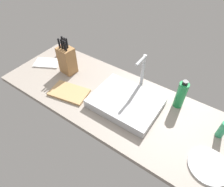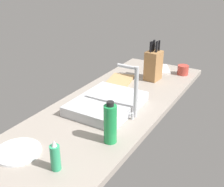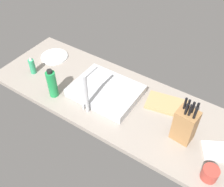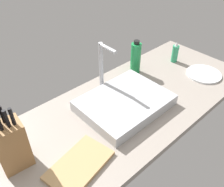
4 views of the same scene
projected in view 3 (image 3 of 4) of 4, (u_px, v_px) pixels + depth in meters
The scene contains 10 objects.
countertop_slab at pixel (114, 100), 181.40cm from camera, with size 183.41×64.32×3.50cm, color gray.
sink_basin at pixel (106, 91), 180.83cm from camera, with size 45.78×35.21×6.08cm, color #B7BABF.
faucet at pixel (87, 91), 160.10cm from camera, with size 5.50×12.82×30.55cm.
knife_block at pixel (185, 125), 148.65cm from camera, with size 12.90×10.97×29.85cm.
cutting_board at pixel (167, 104), 174.70cm from camera, with size 27.74×16.66×1.80cm, color tan.
soap_bottle at pixel (32, 66), 195.42cm from camera, with size 4.36×4.36×14.65cm.
water_bottle at pixel (52, 84), 175.45cm from camera, with size 6.48×6.48×22.08cm.
dinner_plate at pixel (54, 57), 213.44cm from camera, with size 21.80×21.80×1.20cm, color white.
dish_towel at pixel (222, 152), 148.72cm from camera, with size 21.55×13.51×1.20cm, color white.
coffee_mug at pixel (210, 173), 135.57cm from camera, with size 8.79×8.79×7.56cm, color #B23D33.
Camera 3 is at (-68.45, 106.09, 132.09)cm, focal length 41.75 mm.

